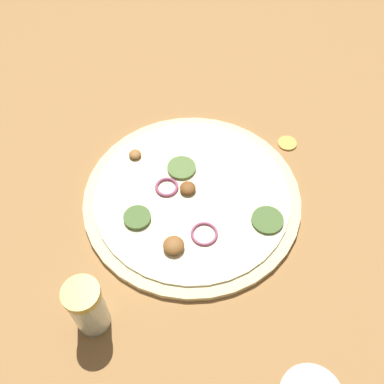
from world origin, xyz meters
TOP-DOWN VIEW (x-y plane):
  - ground_plane at (0.00, 0.00)m, footprint 3.00×3.00m
  - pizza at (-0.00, 0.00)m, footprint 0.35×0.35m
  - spice_jar at (-0.06, 0.23)m, footprint 0.05×0.05m
  - loose_cap at (-0.03, -0.20)m, footprint 0.03×0.03m

SIDE VIEW (x-z plane):
  - ground_plane at x=0.00m, z-range 0.00..0.00m
  - loose_cap at x=-0.03m, z-range 0.00..0.01m
  - pizza at x=0.00m, z-range -0.01..0.02m
  - spice_jar at x=-0.06m, z-range 0.00..0.10m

